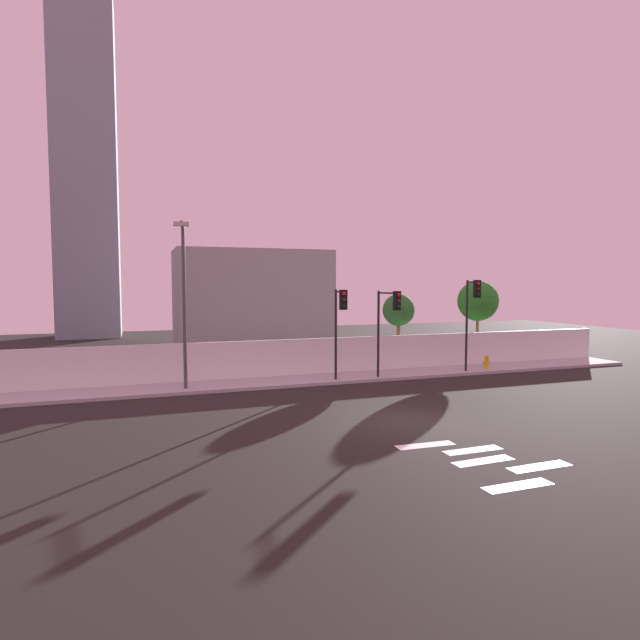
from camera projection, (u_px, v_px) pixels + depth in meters
name	position (u px, v px, depth m)	size (l,w,h in m)	color
ground_plane	(412.00, 422.00, 17.68)	(80.00, 80.00, 0.00)	black
sidewalk	(328.00, 379.00, 25.38)	(36.00, 2.40, 0.15)	#AAAAAA
perimeter_wall	(319.00, 356.00, 26.52)	(36.00, 0.18, 1.80)	white
crosswalk_marking	(485.00, 461.00, 13.79)	(3.64, 3.88, 0.01)	silver
traffic_light_left	(389.00, 314.00, 24.65)	(0.50, 1.68, 4.25)	black
traffic_light_center	(472.00, 305.00, 26.50)	(0.40, 1.30, 4.78)	black
traffic_light_right	(340.00, 314.00, 23.80)	(0.44, 1.70, 4.32)	black
street_lamp_curbside	(184.00, 293.00, 22.08)	(0.62, 2.27, 7.07)	#4C4C51
fire_hydrant	(486.00, 361.00, 27.99)	(0.44, 0.26, 0.76)	gold
roadside_tree_leftmost	(399.00, 311.00, 29.40)	(1.83, 1.83, 4.17)	brown
roadside_tree_midleft	(478.00, 301.00, 31.17)	(2.44, 2.44, 4.93)	brown
low_building_distant	(252.00, 299.00, 39.35)	(11.38, 6.00, 7.27)	#949494
tower_on_skyline	(86.00, 169.00, 45.74)	(5.21, 5.00, 29.89)	gray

